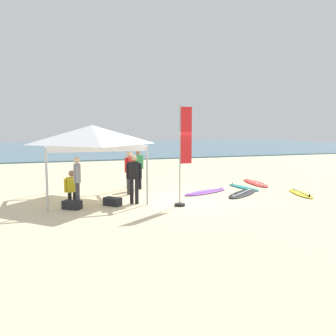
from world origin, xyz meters
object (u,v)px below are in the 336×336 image
surfboard_teal (243,187)px  gear_bag_by_pole (72,205)px  person_grey (77,179)px  canopy_tent (92,135)px  surfboard_purple (206,192)px  person_green (138,167)px  surfboard_black (243,193)px  surfboard_red (255,183)px  banner_flag (183,160)px  gear_bag_near_tent (113,202)px  surfboard_yellow (301,193)px  person_black (134,176)px  person_red (130,170)px  person_yellow (72,186)px

surfboard_teal → gear_bag_by_pole: size_ratio=3.38×
surfboard_teal → person_grey: bearing=-166.7°
canopy_tent → surfboard_purple: 5.09m
person_green → surfboard_purple: bearing=-34.1°
canopy_tent → surfboard_black: 6.31m
canopy_tent → surfboard_red: bearing=8.3°
surfboard_black → person_grey: person_grey is taller
banner_flag → gear_bag_near_tent: 2.81m
surfboard_black → banner_flag: size_ratio=0.68×
surfboard_yellow → person_black: bearing=176.5°
person_red → person_black: same height
person_yellow → gear_bag_by_pole: 0.85m
surfboard_yellow → surfboard_purple: bearing=155.9°
gear_bag_by_pole → surfboard_teal: bearing=13.3°
person_green → banner_flag: banner_flag is taller
person_green → surfboard_teal: bearing=-14.4°
banner_flag → canopy_tent: bearing=141.1°
gear_bag_near_tent → gear_bag_by_pole: (-1.35, -0.09, 0.00)m
person_yellow → person_green: bearing=37.6°
gear_bag_near_tent → person_grey: bearing=-177.8°
surfboard_red → person_grey: (-8.43, -2.60, 0.95)m
canopy_tent → surfboard_yellow: size_ratio=1.64×
surfboard_purple → person_green: bearing=145.9°
surfboard_purple → surfboard_red: bearing=23.0°
surfboard_purple → person_grey: size_ratio=1.41×
surfboard_teal → gear_bag_by_pole: (-7.45, -1.76, 0.10)m
canopy_tent → person_yellow: size_ratio=2.84×
surfboard_yellow → person_red: 6.90m
person_red → gear_bag_near_tent: (-1.05, -1.85, -0.85)m
canopy_tent → surfboard_red: 8.17m
banner_flag → person_yellow: bearing=159.0°
canopy_tent → gear_bag_near_tent: bearing=-72.0°
canopy_tent → surfboard_purple: (4.51, -0.25, -2.35)m
person_red → person_grey: same height
person_black → banner_flag: bearing=-28.9°
person_red → surfboard_purple: bearing=-12.6°
person_yellow → gear_bag_near_tent: bearing=-24.4°
surfboard_red → person_black: size_ratio=1.53×
surfboard_purple → surfboard_red: (3.23, 1.37, -0.00)m
person_yellow → surfboard_red: bearing=12.9°
surfboard_purple → person_yellow: size_ratio=2.01×
surfboard_yellow → person_grey: 8.72m
person_grey → banner_flag: banner_flag is taller
surfboard_yellow → gear_bag_near_tent: size_ratio=3.46×
surfboard_black → person_red: bearing=161.0°
person_grey → canopy_tent: bearing=64.8°
person_yellow → gear_bag_near_tent: person_yellow is taller
surfboard_purple → banner_flag: 3.06m
gear_bag_by_pole → surfboard_yellow: bearing=-1.8°
person_black → banner_flag: banner_flag is taller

